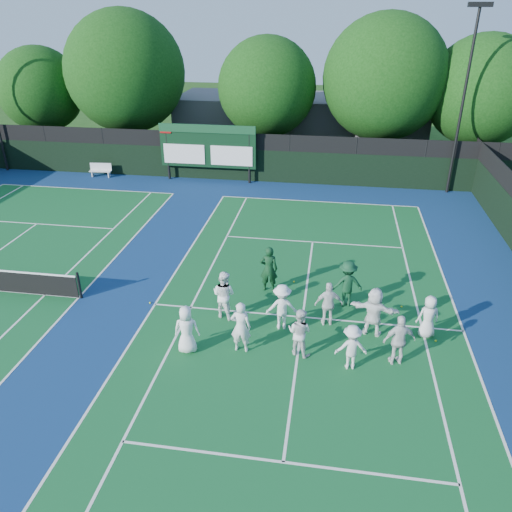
# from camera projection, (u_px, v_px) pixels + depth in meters

# --- Properties ---
(ground) EXTENTS (120.00, 120.00, 0.00)m
(ground) POSITION_uv_depth(u_px,v_px,m) (300.00, 334.00, 16.88)
(ground) COLOR #193D10
(ground) RESTS_ON ground
(court_apron) EXTENTS (34.00, 32.00, 0.01)m
(court_apron) POSITION_uv_depth(u_px,v_px,m) (142.00, 303.00, 18.60)
(court_apron) COLOR navy
(court_apron) RESTS_ON ground
(near_court) EXTENTS (11.05, 23.85, 0.01)m
(near_court) POSITION_uv_depth(u_px,v_px,m) (303.00, 317.00, 17.76)
(near_court) COLOR #115425
(near_court) RESTS_ON ground
(back_fence) EXTENTS (34.00, 0.08, 3.00)m
(back_fence) POSITION_uv_depth(u_px,v_px,m) (225.00, 159.00, 31.23)
(back_fence) COLOR black
(back_fence) RESTS_ON ground
(scoreboard) EXTENTS (6.00, 0.21, 3.55)m
(scoreboard) POSITION_uv_depth(u_px,v_px,m) (207.00, 147.00, 30.63)
(scoreboard) COLOR black
(scoreboard) RESTS_ON ground
(clubhouse) EXTENTS (18.00, 6.00, 4.00)m
(clubhouse) POSITION_uv_depth(u_px,v_px,m) (300.00, 124.00, 37.44)
(clubhouse) COLOR #545559
(clubhouse) RESTS_ON ground
(light_pole_right) EXTENTS (1.20, 0.30, 10.12)m
(light_pole_right) POSITION_uv_depth(u_px,v_px,m) (467.00, 81.00, 26.86)
(light_pole_right) COLOR black
(light_pole_right) RESTS_ON ground
(bench) EXTENTS (1.42, 0.49, 0.89)m
(bench) POSITION_uv_depth(u_px,v_px,m) (101.00, 169.00, 32.20)
(bench) COLOR silver
(bench) RESTS_ON ground
(tree_a) EXTENTS (5.79, 5.79, 7.63)m
(tree_a) POSITION_uv_depth(u_px,v_px,m) (43.00, 92.00, 34.86)
(tree_a) COLOR black
(tree_a) RESTS_ON ground
(tree_b) EXTENTS (7.92, 7.92, 9.95)m
(tree_b) POSITION_uv_depth(u_px,v_px,m) (128.00, 75.00, 33.42)
(tree_b) COLOR black
(tree_b) RESTS_ON ground
(tree_c) EXTENTS (6.36, 6.36, 8.40)m
(tree_c) POSITION_uv_depth(u_px,v_px,m) (269.00, 90.00, 32.41)
(tree_c) COLOR black
(tree_c) RESTS_ON ground
(tree_d) EXTENTS (7.69, 7.69, 9.78)m
(tree_d) POSITION_uv_depth(u_px,v_px,m) (387.00, 81.00, 31.08)
(tree_d) COLOR black
(tree_d) RESTS_ON ground
(tree_e) EXTENTS (6.69, 6.69, 8.64)m
(tree_e) POSITION_uv_depth(u_px,v_px,m) (484.00, 94.00, 30.53)
(tree_e) COLOR black
(tree_e) RESTS_ON ground
(tennis_ball_1) EXTENTS (0.07, 0.07, 0.07)m
(tennis_ball_1) POSITION_uv_depth(u_px,v_px,m) (402.00, 307.00, 18.33)
(tennis_ball_1) COLOR yellow
(tennis_ball_1) RESTS_ON ground
(tennis_ball_2) EXTENTS (0.07, 0.07, 0.07)m
(tennis_ball_2) POSITION_uv_depth(u_px,v_px,m) (436.00, 341.00, 16.46)
(tennis_ball_2) COLOR yellow
(tennis_ball_2) RESTS_ON ground
(tennis_ball_3) EXTENTS (0.07, 0.07, 0.07)m
(tennis_ball_3) POSITION_uv_depth(u_px,v_px,m) (150.00, 303.00, 18.57)
(tennis_ball_3) COLOR yellow
(tennis_ball_3) RESTS_ON ground
(tennis_ball_4) EXTENTS (0.07, 0.07, 0.07)m
(tennis_ball_4) POSITION_uv_depth(u_px,v_px,m) (294.00, 282.00, 19.99)
(tennis_ball_4) COLOR yellow
(tennis_ball_4) RESTS_ON ground
(tennis_ball_5) EXTENTS (0.07, 0.07, 0.07)m
(tennis_ball_5) POSITION_uv_depth(u_px,v_px,m) (356.00, 344.00, 16.33)
(tennis_ball_5) COLOR yellow
(tennis_ball_5) RESTS_ON ground
(player_front_0) EXTENTS (0.87, 0.63, 1.64)m
(player_front_0) POSITION_uv_depth(u_px,v_px,m) (187.00, 329.00, 15.68)
(player_front_0) COLOR white
(player_front_0) RESTS_ON ground
(player_front_1) EXTENTS (0.66, 0.44, 1.79)m
(player_front_1) POSITION_uv_depth(u_px,v_px,m) (241.00, 327.00, 15.68)
(player_front_1) COLOR white
(player_front_1) RESTS_ON ground
(player_front_2) EXTENTS (0.96, 0.86, 1.63)m
(player_front_2) POSITION_uv_depth(u_px,v_px,m) (299.00, 332.00, 15.57)
(player_front_2) COLOR silver
(player_front_2) RESTS_ON ground
(player_front_3) EXTENTS (1.05, 0.71, 1.51)m
(player_front_3) POSITION_uv_depth(u_px,v_px,m) (351.00, 347.00, 14.97)
(player_front_3) COLOR silver
(player_front_3) RESTS_ON ground
(player_front_4) EXTENTS (1.08, 0.66, 1.71)m
(player_front_4) POSITION_uv_depth(u_px,v_px,m) (399.00, 340.00, 15.12)
(player_front_4) COLOR silver
(player_front_4) RESTS_ON ground
(player_back_0) EXTENTS (1.05, 0.94, 1.79)m
(player_back_0) POSITION_uv_depth(u_px,v_px,m) (224.00, 294.00, 17.45)
(player_back_0) COLOR white
(player_back_0) RESTS_ON ground
(player_back_1) EXTENTS (1.17, 0.80, 1.67)m
(player_back_1) POSITION_uv_depth(u_px,v_px,m) (282.00, 307.00, 16.83)
(player_back_1) COLOR white
(player_back_1) RESTS_ON ground
(player_back_2) EXTENTS (1.02, 0.57, 1.64)m
(player_back_2) POSITION_uv_depth(u_px,v_px,m) (329.00, 304.00, 17.02)
(player_back_2) COLOR silver
(player_back_2) RESTS_ON ground
(player_back_3) EXTENTS (1.70, 0.84, 1.75)m
(player_back_3) POSITION_uv_depth(u_px,v_px,m) (374.00, 312.00, 16.49)
(player_back_3) COLOR white
(player_back_3) RESTS_ON ground
(player_back_4) EXTENTS (0.83, 0.63, 1.51)m
(player_back_4) POSITION_uv_depth(u_px,v_px,m) (428.00, 317.00, 16.44)
(player_back_4) COLOR silver
(player_back_4) RESTS_ON ground
(coach_left) EXTENTS (0.70, 0.47, 1.87)m
(coach_left) POSITION_uv_depth(u_px,v_px,m) (269.00, 269.00, 19.05)
(coach_left) COLOR #0D3318
(coach_left) RESTS_ON ground
(coach_right) EXTENTS (1.28, 0.92, 1.80)m
(coach_right) POSITION_uv_depth(u_px,v_px,m) (347.00, 284.00, 18.10)
(coach_right) COLOR #103C21
(coach_right) RESTS_ON ground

